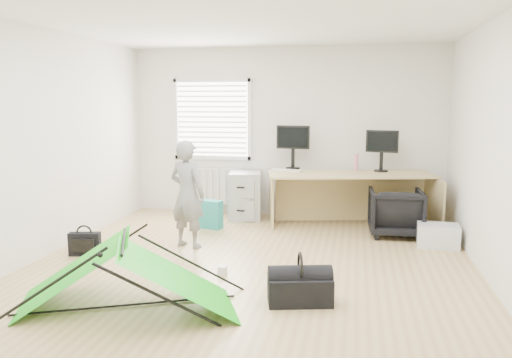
% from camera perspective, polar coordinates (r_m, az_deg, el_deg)
% --- Properties ---
extents(ground, '(5.50, 5.50, 0.00)m').
position_cam_1_polar(ground, '(5.64, -0.82, -10.21)').
color(ground, tan).
rests_on(ground, ground).
extents(back_wall, '(5.00, 0.02, 2.70)m').
position_cam_1_polar(back_wall, '(8.05, 3.32, 5.35)').
color(back_wall, silver).
rests_on(back_wall, ground).
extents(window, '(1.20, 0.06, 1.20)m').
position_cam_1_polar(window, '(8.26, -5.04, 6.81)').
color(window, silver).
rests_on(window, back_wall).
extents(radiator, '(1.00, 0.12, 0.60)m').
position_cam_1_polar(radiator, '(8.33, -5.01, -0.78)').
color(radiator, silver).
rests_on(radiator, back_wall).
extents(desk, '(2.48, 1.26, 0.81)m').
position_cam_1_polar(desk, '(7.44, 10.70, -2.44)').
color(desk, tan).
rests_on(desk, ground).
extents(filing_cabinet, '(0.59, 0.71, 0.74)m').
position_cam_1_polar(filing_cabinet, '(7.91, -1.22, -1.84)').
color(filing_cabinet, '#A0A3A5').
rests_on(filing_cabinet, ground).
extents(monitor_left, '(0.52, 0.17, 0.49)m').
position_cam_1_polar(monitor_left, '(7.72, 4.25, 2.98)').
color(monitor_left, black).
rests_on(monitor_left, desk).
extents(monitor_right, '(0.48, 0.21, 0.45)m').
position_cam_1_polar(monitor_right, '(7.64, 14.14, 2.52)').
color(monitor_right, black).
rests_on(monitor_right, desk).
extents(keyboard, '(0.49, 0.26, 0.02)m').
position_cam_1_polar(keyboard, '(7.49, 3.50, 1.00)').
color(keyboard, beige).
rests_on(keyboard, desk).
extents(thermos, '(0.08, 0.08, 0.25)m').
position_cam_1_polar(thermos, '(7.69, 11.36, 1.90)').
color(thermos, '#CC7282').
rests_on(thermos, desk).
extents(office_chair, '(0.73, 0.75, 0.66)m').
position_cam_1_polar(office_chair, '(7.15, 15.66, -3.69)').
color(office_chair, black).
rests_on(office_chair, ground).
extents(person, '(0.57, 0.46, 1.36)m').
position_cam_1_polar(person, '(6.35, -7.86, -1.74)').
color(person, slate).
rests_on(person, ground).
extents(kite, '(2.17, 1.60, 0.62)m').
position_cam_1_polar(kite, '(4.70, -14.75, -10.48)').
color(kite, '#12B511').
rests_on(kite, ground).
extents(storage_crate, '(0.54, 0.40, 0.29)m').
position_cam_1_polar(storage_crate, '(6.83, 20.08, -6.08)').
color(storage_crate, silver).
rests_on(storage_crate, ground).
extents(tote_bag, '(0.38, 0.24, 0.41)m').
position_cam_1_polar(tote_bag, '(7.34, -5.23, -4.04)').
color(tote_bag, teal).
rests_on(tote_bag, ground).
extents(laptop_bag, '(0.39, 0.19, 0.28)m').
position_cam_1_polar(laptop_bag, '(6.41, -18.98, -7.03)').
color(laptop_bag, black).
rests_on(laptop_bag, ground).
extents(white_box, '(0.09, 0.09, 0.09)m').
position_cam_1_polar(white_box, '(5.46, -3.85, -10.36)').
color(white_box, silver).
rests_on(white_box, ground).
extents(duffel_bag, '(0.64, 0.43, 0.25)m').
position_cam_1_polar(duffel_bag, '(4.71, 5.03, -12.52)').
color(duffel_bag, black).
rests_on(duffel_bag, ground).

